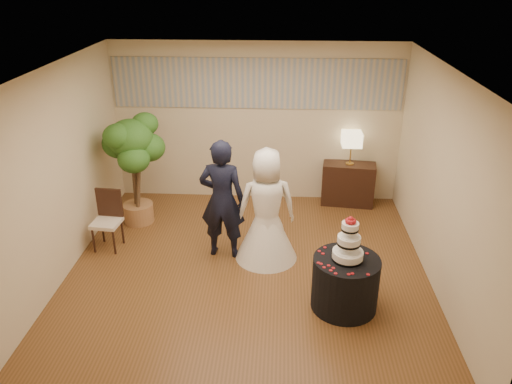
# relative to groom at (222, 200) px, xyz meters

# --- Properties ---
(floor) EXTENTS (5.00, 5.00, 0.00)m
(floor) POSITION_rel_groom_xyz_m (0.38, -0.46, -0.89)
(floor) COLOR brown
(floor) RESTS_ON ground
(ceiling) EXTENTS (5.00, 5.00, 0.00)m
(ceiling) POSITION_rel_groom_xyz_m (0.38, -0.46, 1.91)
(ceiling) COLOR white
(ceiling) RESTS_ON wall_back
(wall_back) EXTENTS (5.00, 0.06, 2.80)m
(wall_back) POSITION_rel_groom_xyz_m (0.38, 2.04, 0.51)
(wall_back) COLOR beige
(wall_back) RESTS_ON ground
(wall_front) EXTENTS (5.00, 0.06, 2.80)m
(wall_front) POSITION_rel_groom_xyz_m (0.38, -2.96, 0.51)
(wall_front) COLOR beige
(wall_front) RESTS_ON ground
(wall_left) EXTENTS (0.06, 5.00, 2.80)m
(wall_left) POSITION_rel_groom_xyz_m (-2.12, -0.46, 0.51)
(wall_left) COLOR beige
(wall_left) RESTS_ON ground
(wall_right) EXTENTS (0.06, 5.00, 2.80)m
(wall_right) POSITION_rel_groom_xyz_m (2.88, -0.46, 0.51)
(wall_right) COLOR beige
(wall_right) RESTS_ON ground
(mural_border) EXTENTS (4.90, 0.02, 0.85)m
(mural_border) POSITION_rel_groom_xyz_m (0.38, 2.02, 1.21)
(mural_border) COLOR #9B9A93
(mural_border) RESTS_ON wall_back
(groom) EXTENTS (0.69, 0.49, 1.79)m
(groom) POSITION_rel_groom_xyz_m (0.00, 0.00, 0.00)
(groom) COLOR black
(groom) RESTS_ON floor
(bride) EXTENTS (1.02, 1.02, 1.68)m
(bride) POSITION_rel_groom_xyz_m (0.64, -0.06, -0.05)
(bride) COLOR white
(bride) RESTS_ON floor
(cake_table) EXTENTS (0.91, 0.91, 0.69)m
(cake_table) POSITION_rel_groom_xyz_m (1.65, -1.16, -0.55)
(cake_table) COLOR black
(cake_table) RESTS_ON floor
(wedding_cake) EXTENTS (0.38, 0.38, 0.58)m
(wedding_cake) POSITION_rel_groom_xyz_m (1.65, -1.16, 0.09)
(wedding_cake) COLOR white
(wedding_cake) RESTS_ON cake_table
(console) EXTENTS (0.95, 0.51, 0.76)m
(console) POSITION_rel_groom_xyz_m (2.02, 1.82, -0.51)
(console) COLOR black
(console) RESTS_ON floor
(table_lamp) EXTENTS (0.33, 0.33, 0.58)m
(table_lamp) POSITION_rel_groom_xyz_m (2.02, 1.82, 0.15)
(table_lamp) COLOR #D2BE8A
(table_lamp) RESTS_ON console
(ficus_tree) EXTENTS (1.16, 1.16, 1.86)m
(ficus_tree) POSITION_rel_groom_xyz_m (-1.53, 0.94, 0.04)
(ficus_tree) COLOR #2E601E
(ficus_tree) RESTS_ON floor
(side_chair) EXTENTS (0.46, 0.47, 0.90)m
(side_chair) POSITION_rel_groom_xyz_m (-1.76, 0.08, -0.44)
(side_chair) COLOR black
(side_chair) RESTS_ON floor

